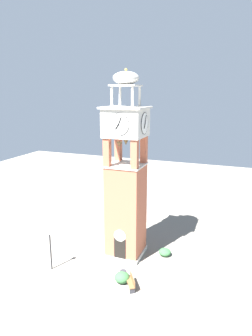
{
  "coord_description": "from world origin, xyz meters",
  "views": [
    {
      "loc": [
        9.16,
        -23.79,
        14.75
      ],
      "look_at": [
        0.0,
        0.0,
        8.35
      ],
      "focal_mm": 32.01,
      "sensor_mm": 36.0,
      "label": 1
    }
  ],
  "objects_px": {
    "clock_tower": "(126,184)",
    "park_bench": "(131,282)",
    "lamp_post": "(50,243)",
    "trash_bin": "(123,275)"
  },
  "relations": [
    {
      "from": "park_bench",
      "to": "trash_bin",
      "type": "height_order",
      "value": "park_bench"
    },
    {
      "from": "lamp_post",
      "to": "clock_tower",
      "type": "bearing_deg",
      "value": 42.79
    },
    {
      "from": "park_bench",
      "to": "trash_bin",
      "type": "relative_size",
      "value": 1.98
    },
    {
      "from": "park_bench",
      "to": "lamp_post",
      "type": "relative_size",
      "value": 0.45
    },
    {
      "from": "lamp_post",
      "to": "park_bench",
      "type": "bearing_deg",
      "value": 0.52
    },
    {
      "from": "park_bench",
      "to": "trash_bin",
      "type": "xyz_separation_m",
      "value": [
        -0.94,
        0.74,
        -0.08
      ]
    },
    {
      "from": "clock_tower",
      "to": "park_bench",
      "type": "height_order",
      "value": "clock_tower"
    },
    {
      "from": "lamp_post",
      "to": "trash_bin",
      "type": "height_order",
      "value": "lamp_post"
    },
    {
      "from": "clock_tower",
      "to": "trash_bin",
      "type": "xyz_separation_m",
      "value": [
        1.26,
        -3.88,
        -6.44
      ]
    },
    {
      "from": "clock_tower",
      "to": "park_bench",
      "type": "distance_m",
      "value": 8.16
    }
  ]
}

